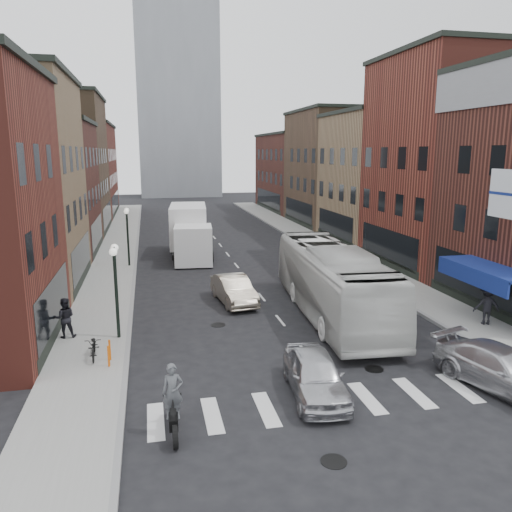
{
  "coord_description": "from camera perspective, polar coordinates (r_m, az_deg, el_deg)",
  "views": [
    {
      "loc": [
        -5.94,
        -16.91,
        7.92
      ],
      "look_at": [
        -0.83,
        6.68,
        2.85
      ],
      "focal_mm": 35.0,
      "sensor_mm": 36.0,
      "label": 1
    }
  ],
  "objects": [
    {
      "name": "ground",
      "position": [
        19.59,
        6.66,
        -12.05
      ],
      "size": [
        160.0,
        160.0,
        0.0
      ],
      "primitive_type": "plane",
      "color": "black",
      "rests_on": "ground"
    },
    {
      "name": "sidewalk_left",
      "position": [
        39.77,
        -15.67,
        0.05
      ],
      "size": [
        3.0,
        74.0,
        0.15
      ],
      "primitive_type": "cube",
      "color": "gray",
      "rests_on": "ground"
    },
    {
      "name": "sidewalk_right",
      "position": [
        42.24,
        7.99,
        1.05
      ],
      "size": [
        3.0,
        74.0,
        0.15
      ],
      "primitive_type": "cube",
      "color": "gray",
      "rests_on": "ground"
    },
    {
      "name": "curb_left",
      "position": [
        39.72,
        -13.51,
        0.04
      ],
      "size": [
        0.2,
        74.0,
        0.16
      ],
      "primitive_type": "cube",
      "color": "gray",
      "rests_on": "ground"
    },
    {
      "name": "curb_right",
      "position": [
        41.76,
        6.05,
        0.87
      ],
      "size": [
        0.2,
        74.0,
        0.16
      ],
      "primitive_type": "cube",
      "color": "gray",
      "rests_on": "ground"
    },
    {
      "name": "crosswalk_stripes",
      "position": [
        17.07,
        10.03,
        -15.96
      ],
      "size": [
        12.0,
        2.2,
        0.01
      ],
      "primitive_type": "cube",
      "color": "silver",
      "rests_on": "ground"
    },
    {
      "name": "bldg_left_mid_b",
      "position": [
        41.99,
        -24.85,
        7.01
      ],
      "size": [
        10.3,
        10.2,
        10.3
      ],
      "color": "#482019",
      "rests_on": "ground"
    },
    {
      "name": "bldg_left_far_a",
      "position": [
        52.71,
        -22.45,
        9.61
      ],
      "size": [
        10.3,
        12.2,
        13.3
      ],
      "color": "#4D3926",
      "rests_on": "ground"
    },
    {
      "name": "bldg_left_far_b",
      "position": [
        66.57,
        -20.31,
        9.19
      ],
      "size": [
        10.3,
        16.2,
        11.3
      ],
      "color": "maroon",
      "rests_on": "ground"
    },
    {
      "name": "bldg_right_mid_a",
      "position": [
        37.34,
        22.22,
        9.83
      ],
      "size": [
        10.3,
        10.2,
        14.3
      ],
      "color": "maroon",
      "rests_on": "ground"
    },
    {
      "name": "bldg_right_mid_b",
      "position": [
        46.01,
        15.02,
        8.65
      ],
      "size": [
        10.3,
        10.2,
        11.3
      ],
      "color": "#947451",
      "rests_on": "ground"
    },
    {
      "name": "bldg_right_far_a",
      "position": [
        56.0,
        9.88,
        9.89
      ],
      "size": [
        10.3,
        12.2,
        12.3
      ],
      "color": "#4D3926",
      "rests_on": "ground"
    },
    {
      "name": "bldg_right_far_b",
      "position": [
        69.21,
        5.46,
        9.53
      ],
      "size": [
        10.3,
        16.2,
        10.3
      ],
      "color": "#482019",
      "rests_on": "ground"
    },
    {
      "name": "awning_blue",
      "position": [
        25.01,
        24.62,
        -1.44
      ],
      "size": [
        1.8,
        5.0,
        0.78
      ],
      "color": "navy",
      "rests_on": "ground"
    },
    {
      "name": "distant_tower",
      "position": [
        96.62,
        -9.18,
        21.91
      ],
      "size": [
        14.0,
        14.0,
        50.0
      ],
      "primitive_type": "cube",
      "color": "#9399A0",
      "rests_on": "ground"
    },
    {
      "name": "streetlamp_near",
      "position": [
        21.55,
        -15.78,
        -2.02
      ],
      "size": [
        0.32,
        1.22,
        4.11
      ],
      "color": "black",
      "rests_on": "ground"
    },
    {
      "name": "streetlamp_far",
      "position": [
        35.3,
        -14.5,
        3.34
      ],
      "size": [
        0.32,
        1.22,
        4.11
      ],
      "color": "black",
      "rests_on": "ground"
    },
    {
      "name": "bike_rack",
      "position": [
        19.71,
        -16.43,
        -10.59
      ],
      "size": [
        0.08,
        0.68,
        0.8
      ],
      "color": "#D8590C",
      "rests_on": "sidewalk_left"
    },
    {
      "name": "box_truck",
      "position": [
        38.21,
        -7.59,
        2.7
      ],
      "size": [
        3.2,
        9.01,
        3.84
      ],
      "rotation": [
        0.0,
        0.0,
        -0.09
      ],
      "color": "white",
      "rests_on": "ground"
    },
    {
      "name": "motorcycle_rider",
      "position": [
        14.81,
        -9.46,
        -16.13
      ],
      "size": [
        0.61,
        2.11,
        2.15
      ],
      "rotation": [
        0.0,
        0.0,
        -0.04
      ],
      "color": "black",
      "rests_on": "ground"
    },
    {
      "name": "transit_bus",
      "position": [
        24.58,
        8.67,
        -2.87
      ],
      "size": [
        3.75,
        12.54,
        3.44
      ],
      "primitive_type": "imported",
      "rotation": [
        0.0,
        0.0,
        -0.07
      ],
      "color": "silver",
      "rests_on": "ground"
    },
    {
      "name": "sedan_left_near",
      "position": [
        16.99,
        6.77,
        -13.3
      ],
      "size": [
        2.11,
        4.35,
        1.43
      ],
      "primitive_type": "imported",
      "rotation": [
        0.0,
        0.0,
        -0.1
      ],
      "color": "silver",
      "rests_on": "ground"
    },
    {
      "name": "sedan_left_far",
      "position": [
        26.56,
        -2.55,
        -3.86
      ],
      "size": [
        2.04,
        4.52,
        1.44
      ],
      "primitive_type": "imported",
      "rotation": [
        0.0,
        0.0,
        0.12
      ],
      "color": "#B7A994",
      "rests_on": "ground"
    },
    {
      "name": "curb_car",
      "position": [
        19.16,
        26.38,
        -11.53
      ],
      "size": [
        3.3,
        5.26,
        1.42
      ],
      "primitive_type": "imported",
      "rotation": [
        0.0,
        0.0,
        0.29
      ],
      "color": "#B6B6BB",
      "rests_on": "ground"
    },
    {
      "name": "parked_bicycle",
      "position": [
        20.41,
        -18.04,
        -9.8
      ],
      "size": [
        0.68,
        1.69,
        0.87
      ],
      "primitive_type": "imported",
      "rotation": [
        0.0,
        0.0,
        0.06
      ],
      "color": "black",
      "rests_on": "sidewalk_left"
    },
    {
      "name": "ped_left_solo",
      "position": [
        22.75,
        -21.02,
        -6.6
      ],
      "size": [
        0.88,
        0.55,
        1.73
      ],
      "primitive_type": "imported",
      "rotation": [
        0.0,
        0.0,
        3.22
      ],
      "color": "black",
      "rests_on": "sidewalk_left"
    },
    {
      "name": "ped_right_a",
      "position": [
        25.15,
        24.88,
        -5.12
      ],
      "size": [
        1.27,
        0.86,
        1.79
      ],
      "primitive_type": "imported",
      "rotation": [
        0.0,
        0.0,
        2.87
      ],
      "color": "black",
      "rests_on": "sidewalk_right"
    }
  ]
}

